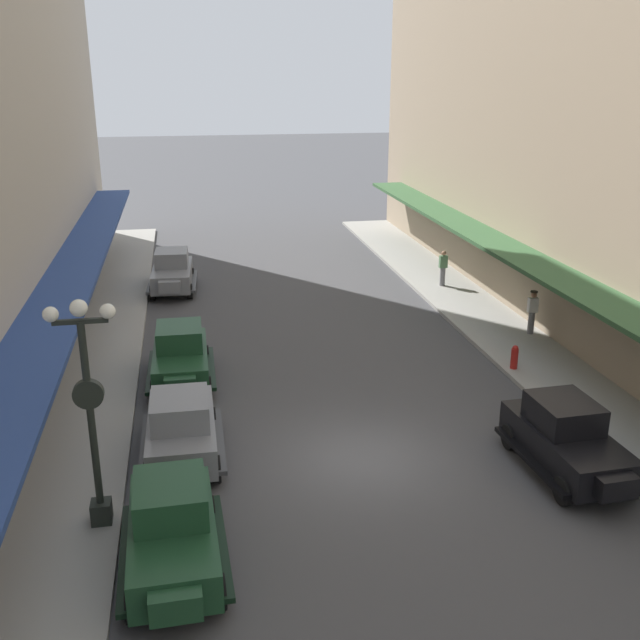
{
  "coord_description": "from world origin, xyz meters",
  "views": [
    {
      "loc": [
        -4.22,
        -16.5,
        9.66
      ],
      "look_at": [
        0.0,
        6.0,
        1.8
      ],
      "focal_mm": 41.17,
      "sensor_mm": 36.0,
      "label": 1
    }
  ],
  "objects_px": {
    "parked_car_4": "(181,425)",
    "pedestrian_1": "(532,312)",
    "fire_hydrant": "(514,357)",
    "pedestrian_0": "(443,268)",
    "parked_car_1": "(172,527)",
    "parked_car_2": "(172,271)",
    "parked_car_3": "(566,437)",
    "parked_car_0": "(180,354)",
    "lamp_post_with_clock": "(90,405)"
  },
  "relations": [
    {
      "from": "parked_car_4",
      "to": "pedestrian_0",
      "type": "distance_m",
      "value": 18.17
    },
    {
      "from": "parked_car_1",
      "to": "parked_car_0",
      "type": "bearing_deg",
      "value": 88.64
    },
    {
      "from": "parked_car_0",
      "to": "lamp_post_with_clock",
      "type": "height_order",
      "value": "lamp_post_with_clock"
    },
    {
      "from": "pedestrian_1",
      "to": "pedestrian_0",
      "type": "bearing_deg",
      "value": 98.94
    },
    {
      "from": "parked_car_2",
      "to": "pedestrian_0",
      "type": "height_order",
      "value": "parked_car_2"
    },
    {
      "from": "pedestrian_0",
      "to": "pedestrian_1",
      "type": "relative_size",
      "value": 0.98
    },
    {
      "from": "parked_car_2",
      "to": "pedestrian_1",
      "type": "distance_m",
      "value": 15.98
    },
    {
      "from": "parked_car_4",
      "to": "lamp_post_with_clock",
      "type": "relative_size",
      "value": 0.83
    },
    {
      "from": "parked_car_1",
      "to": "parked_car_4",
      "type": "distance_m",
      "value": 4.49
    },
    {
      "from": "parked_car_3",
      "to": "fire_hydrant",
      "type": "distance_m",
      "value": 6.34
    },
    {
      "from": "parked_car_3",
      "to": "lamp_post_with_clock",
      "type": "xyz_separation_m",
      "value": [
        -11.26,
        -0.4,
        2.04
      ]
    },
    {
      "from": "parked_car_3",
      "to": "pedestrian_0",
      "type": "relative_size",
      "value": 2.63
    },
    {
      "from": "parked_car_3",
      "to": "lamp_post_with_clock",
      "type": "height_order",
      "value": "lamp_post_with_clock"
    },
    {
      "from": "parked_car_0",
      "to": "pedestrian_1",
      "type": "xyz_separation_m",
      "value": [
        13.04,
        1.79,
        0.07
      ]
    },
    {
      "from": "parked_car_3",
      "to": "parked_car_4",
      "type": "distance_m",
      "value": 9.77
    },
    {
      "from": "fire_hydrant",
      "to": "pedestrian_1",
      "type": "height_order",
      "value": "pedestrian_1"
    },
    {
      "from": "parked_car_0",
      "to": "parked_car_3",
      "type": "relative_size",
      "value": 0.99
    },
    {
      "from": "parked_car_4",
      "to": "lamp_post_with_clock",
      "type": "height_order",
      "value": "lamp_post_with_clock"
    },
    {
      "from": "lamp_post_with_clock",
      "to": "fire_hydrant",
      "type": "relative_size",
      "value": 6.29
    },
    {
      "from": "parked_car_0",
      "to": "fire_hydrant",
      "type": "relative_size",
      "value": 5.22
    },
    {
      "from": "parked_car_3",
      "to": "pedestrian_1",
      "type": "relative_size",
      "value": 2.58
    },
    {
      "from": "parked_car_2",
      "to": "fire_hydrant",
      "type": "bearing_deg",
      "value": -46.61
    },
    {
      "from": "fire_hydrant",
      "to": "parked_car_4",
      "type": "bearing_deg",
      "value": -161.14
    },
    {
      "from": "parked_car_3",
      "to": "fire_hydrant",
      "type": "xyz_separation_m",
      "value": [
        1.49,
        6.15,
        -0.38
      ]
    },
    {
      "from": "parked_car_2",
      "to": "pedestrian_0",
      "type": "relative_size",
      "value": 2.63
    },
    {
      "from": "parked_car_4",
      "to": "pedestrian_1",
      "type": "distance_m",
      "value": 14.73
    },
    {
      "from": "fire_hydrant",
      "to": "pedestrian_0",
      "type": "xyz_separation_m",
      "value": [
        1.02,
        9.92,
        0.43
      ]
    },
    {
      "from": "parked_car_0",
      "to": "parked_car_3",
      "type": "height_order",
      "value": "same"
    },
    {
      "from": "parked_car_0",
      "to": "parked_car_4",
      "type": "xyz_separation_m",
      "value": [
        -0.01,
        -5.05,
        0.0
      ]
    },
    {
      "from": "parked_car_4",
      "to": "parked_car_0",
      "type": "bearing_deg",
      "value": 89.85
    },
    {
      "from": "lamp_post_with_clock",
      "to": "parked_car_0",
      "type": "bearing_deg",
      "value": 77.07
    },
    {
      "from": "parked_car_1",
      "to": "parked_car_2",
      "type": "xyz_separation_m",
      "value": [
        -0.07,
        20.13,
        0.0
      ]
    },
    {
      "from": "parked_car_4",
      "to": "pedestrian_0",
      "type": "height_order",
      "value": "parked_car_4"
    },
    {
      "from": "fire_hydrant",
      "to": "pedestrian_1",
      "type": "bearing_deg",
      "value": 55.89
    },
    {
      "from": "parked_car_0",
      "to": "parked_car_4",
      "type": "bearing_deg",
      "value": -90.15
    },
    {
      "from": "parked_car_1",
      "to": "parked_car_3",
      "type": "height_order",
      "value": "same"
    },
    {
      "from": "parked_car_0",
      "to": "parked_car_4",
      "type": "height_order",
      "value": "same"
    },
    {
      "from": "pedestrian_1",
      "to": "parked_car_3",
      "type": "bearing_deg",
      "value": -111.18
    },
    {
      "from": "parked_car_1",
      "to": "pedestrian_0",
      "type": "height_order",
      "value": "parked_car_1"
    },
    {
      "from": "parked_car_1",
      "to": "pedestrian_1",
      "type": "xyz_separation_m",
      "value": [
        13.27,
        11.32,
        0.07
      ]
    },
    {
      "from": "parked_car_4",
      "to": "pedestrian_0",
      "type": "xyz_separation_m",
      "value": [
        11.98,
        13.67,
        0.05
      ]
    },
    {
      "from": "parked_car_2",
      "to": "pedestrian_1",
      "type": "xyz_separation_m",
      "value": [
        13.33,
        -8.8,
        0.07
      ]
    },
    {
      "from": "parked_car_3",
      "to": "parked_car_4",
      "type": "bearing_deg",
      "value": 165.72
    },
    {
      "from": "parked_car_1",
      "to": "pedestrian_1",
      "type": "bearing_deg",
      "value": 40.48
    },
    {
      "from": "pedestrian_0",
      "to": "lamp_post_with_clock",
      "type": "bearing_deg",
      "value": -129.89
    },
    {
      "from": "parked_car_0",
      "to": "pedestrian_1",
      "type": "distance_m",
      "value": 13.16
    },
    {
      "from": "parked_car_1",
      "to": "fire_hydrant",
      "type": "xyz_separation_m",
      "value": [
        11.17,
        8.23,
        -0.38
      ]
    },
    {
      "from": "parked_car_3",
      "to": "parked_car_1",
      "type": "bearing_deg",
      "value": -167.88
    },
    {
      "from": "pedestrian_0",
      "to": "pedestrian_1",
      "type": "height_order",
      "value": "pedestrian_1"
    },
    {
      "from": "parked_car_2",
      "to": "fire_hydrant",
      "type": "relative_size",
      "value": 5.27
    }
  ]
}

